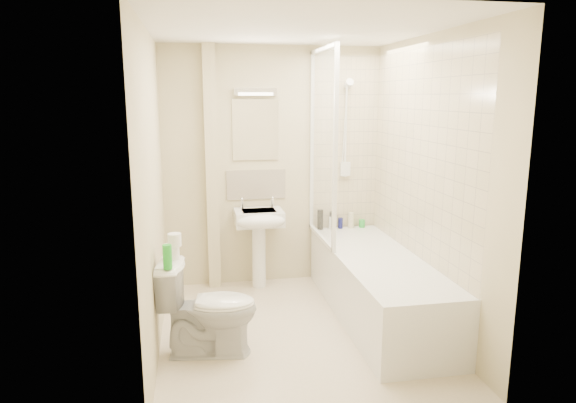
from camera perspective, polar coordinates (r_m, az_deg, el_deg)
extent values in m
plane|color=beige|center=(4.38, 0.99, -14.20)|extent=(2.50, 2.50, 0.00)
cube|color=beige|center=(5.23, -1.68, 3.82)|extent=(2.20, 0.02, 2.40)
cube|color=beige|center=(3.94, -14.81, 0.87)|extent=(0.02, 2.50, 2.40)
cube|color=beige|center=(4.36, 15.37, 1.84)|extent=(0.02, 2.50, 2.40)
cube|color=white|center=(3.98, 1.12, 18.71)|extent=(2.20, 2.50, 0.02)
cube|color=beige|center=(5.35, 6.33, 6.36)|extent=(0.70, 0.01, 1.75)
cube|color=beige|center=(4.48, 14.45, 5.05)|extent=(0.01, 2.10, 1.75)
cube|color=beige|center=(5.11, -8.48, 3.52)|extent=(0.12, 0.12, 2.40)
cube|color=beige|center=(5.22, -3.56, 1.90)|extent=(0.60, 0.02, 0.30)
cube|color=white|center=(5.15, -3.64, 7.94)|extent=(0.46, 0.01, 0.60)
cube|color=silver|center=(5.12, -3.66, 12.06)|extent=(0.42, 0.07, 0.07)
cube|color=white|center=(4.62, 9.86, -9.28)|extent=(0.70, 2.10, 0.55)
cube|color=white|center=(4.54, 9.96, -6.69)|extent=(0.56, 1.96, 0.05)
cube|color=white|center=(4.84, 3.84, 6.15)|extent=(0.01, 0.90, 1.80)
cube|color=white|center=(5.25, 2.68, 6.60)|extent=(0.04, 0.04, 1.80)
cube|color=white|center=(4.40, 5.28, 5.59)|extent=(0.04, 0.04, 1.80)
cube|color=white|center=(4.83, 3.99, 16.59)|extent=(0.04, 0.90, 0.04)
cube|color=white|center=(5.00, 3.70, -3.94)|extent=(0.04, 0.90, 0.03)
cylinder|color=white|center=(5.32, 6.44, 7.68)|extent=(0.02, 0.02, 0.90)
cylinder|color=white|center=(5.37, 6.33, 2.89)|extent=(0.05, 0.05, 0.02)
cylinder|color=white|center=(5.31, 6.55, 12.53)|extent=(0.05, 0.05, 0.02)
cylinder|color=white|center=(5.25, 6.77, 12.86)|extent=(0.08, 0.11, 0.11)
cube|color=white|center=(5.36, 6.36, 3.62)|extent=(0.10, 0.05, 0.14)
cylinder|color=white|center=(5.29, 6.32, 8.20)|extent=(0.01, 0.13, 0.84)
cylinder|color=white|center=(5.23, -3.25, -6.09)|extent=(0.14, 0.14, 0.64)
cube|color=white|center=(5.09, -3.26, -1.79)|extent=(0.47, 0.36, 0.15)
ellipsoid|color=white|center=(4.93, -3.01, -2.24)|extent=(0.47, 0.20, 0.15)
cube|color=silver|center=(5.08, -3.27, -1.19)|extent=(0.33, 0.24, 0.04)
cylinder|color=white|center=(5.16, -5.14, -0.30)|extent=(0.03, 0.03, 0.10)
cylinder|color=white|center=(5.19, -1.73, -0.17)|extent=(0.03, 0.03, 0.10)
sphere|color=white|center=(5.15, -5.15, 0.25)|extent=(0.04, 0.04, 0.04)
sphere|color=white|center=(5.18, -1.74, 0.37)|extent=(0.04, 0.04, 0.04)
cylinder|color=black|center=(5.33, 3.60, -2.02)|extent=(0.06, 0.06, 0.21)
cylinder|color=silver|center=(5.37, 4.81, -2.35)|extent=(0.05, 0.05, 0.13)
cylinder|color=black|center=(5.37, 4.96, -2.09)|extent=(0.06, 0.06, 0.18)
cylinder|color=#141657|center=(5.40, 5.85, -2.40)|extent=(0.05, 0.05, 0.11)
cylinder|color=beige|center=(5.43, 7.00, -2.08)|extent=(0.06, 0.06, 0.16)
cylinder|color=green|center=(5.47, 8.22, -2.43)|extent=(0.06, 0.06, 0.08)
imported|color=white|center=(3.95, -8.81, -11.56)|extent=(0.60, 0.82, 0.73)
cylinder|color=white|center=(3.91, -12.85, -5.47)|extent=(0.12, 0.12, 0.11)
cylinder|color=white|center=(3.84, -12.50, -4.18)|extent=(0.10, 0.10, 0.09)
cylinder|color=green|center=(3.69, -13.26, -6.00)|extent=(0.06, 0.06, 0.17)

